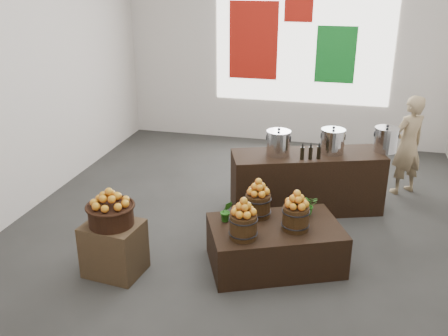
% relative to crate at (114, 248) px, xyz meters
% --- Properties ---
extents(ground, '(7.00, 7.00, 0.00)m').
position_rel_crate_xyz_m(ground, '(1.17, 1.48, -0.30)').
color(ground, '#32322F').
rests_on(ground, ground).
extents(back_wall, '(6.00, 0.04, 4.00)m').
position_rel_crate_xyz_m(back_wall, '(1.17, 4.98, 1.70)').
color(back_wall, beige).
rests_on(back_wall, ground).
extents(back_opening, '(3.20, 0.02, 2.40)m').
position_rel_crate_xyz_m(back_opening, '(1.47, 4.96, 1.70)').
color(back_opening, white).
rests_on(back_opening, back_wall).
extents(deco_red_left, '(0.90, 0.04, 1.40)m').
position_rel_crate_xyz_m(deco_red_left, '(0.57, 4.95, 1.60)').
color(deco_red_left, '#AD170D').
rests_on(deco_red_left, back_wall).
extents(deco_green_right, '(0.70, 0.04, 1.00)m').
position_rel_crate_xyz_m(deco_green_right, '(2.07, 4.95, 1.40)').
color(deco_green_right, '#127724').
rests_on(deco_green_right, back_wall).
extents(deco_red_upper, '(0.50, 0.04, 0.50)m').
position_rel_crate_xyz_m(deco_red_upper, '(1.37, 4.95, 2.20)').
color(deco_red_upper, '#AD170D').
rests_on(deco_red_upper, back_wall).
extents(crate, '(0.65, 0.55, 0.59)m').
position_rel_crate_xyz_m(crate, '(0.00, 0.00, 0.00)').
color(crate, brown).
rests_on(crate, ground).
extents(wicker_basket, '(0.48, 0.48, 0.22)m').
position_rel_crate_xyz_m(wicker_basket, '(0.00, 0.00, 0.41)').
color(wicker_basket, black).
rests_on(wicker_basket, crate).
extents(apples_in_basket, '(0.37, 0.37, 0.20)m').
position_rel_crate_xyz_m(apples_in_basket, '(0.00, 0.00, 0.61)').
color(apples_in_basket, '#A50517').
rests_on(apples_in_basket, wicker_basket).
extents(display_table, '(1.66, 1.38, 0.50)m').
position_rel_crate_xyz_m(display_table, '(1.68, 0.58, -0.05)').
color(display_table, black).
rests_on(display_table, ground).
extents(apple_bucket_front_left, '(0.29, 0.29, 0.26)m').
position_rel_crate_xyz_m(apple_bucket_front_left, '(1.38, 0.23, 0.33)').
color(apple_bucket_front_left, '#36210E').
rests_on(apple_bucket_front_left, display_table).
extents(apples_in_bucket_front_left, '(0.21, 0.21, 0.19)m').
position_rel_crate_xyz_m(apples_in_bucket_front_left, '(1.38, 0.23, 0.56)').
color(apples_in_bucket_front_left, '#A50517').
rests_on(apples_in_bucket_front_left, apple_bucket_front_left).
extents(apple_bucket_front_right, '(0.29, 0.29, 0.26)m').
position_rel_crate_xyz_m(apple_bucket_front_right, '(1.89, 0.55, 0.33)').
color(apple_bucket_front_right, '#36210E').
rests_on(apple_bucket_front_right, display_table).
extents(apples_in_bucket_front_right, '(0.21, 0.21, 0.19)m').
position_rel_crate_xyz_m(apples_in_bucket_front_right, '(1.89, 0.55, 0.56)').
color(apples_in_bucket_front_right, '#A50517').
rests_on(apples_in_bucket_front_right, apple_bucket_front_right).
extents(apple_bucket_rear, '(0.29, 0.29, 0.26)m').
position_rel_crate_xyz_m(apple_bucket_rear, '(1.44, 0.76, 0.33)').
color(apple_bucket_rear, '#36210E').
rests_on(apple_bucket_rear, display_table).
extents(apples_in_bucket_rear, '(0.21, 0.21, 0.19)m').
position_rel_crate_xyz_m(apples_in_bucket_rear, '(1.44, 0.76, 0.56)').
color(apples_in_bucket_rear, '#A50517').
rests_on(apples_in_bucket_rear, apple_bucket_rear).
extents(herb_garnish_right, '(0.26, 0.25, 0.24)m').
position_rel_crate_xyz_m(herb_garnish_right, '(1.99, 0.94, 0.32)').
color(herb_garnish_right, '#1F6014').
rests_on(herb_garnish_right, display_table).
extents(herb_garnish_left, '(0.17, 0.15, 0.25)m').
position_rel_crate_xyz_m(herb_garnish_left, '(1.13, 0.55, 0.32)').
color(herb_garnish_left, '#1F6014').
rests_on(herb_garnish_left, display_table).
extents(counter, '(2.12, 1.28, 0.83)m').
position_rel_crate_xyz_m(counter, '(1.88, 2.07, 0.12)').
color(counter, black).
rests_on(counter, ground).
extents(stock_pot_left, '(0.31, 0.31, 0.31)m').
position_rel_crate_xyz_m(stock_pot_left, '(1.49, 1.93, 0.69)').
color(stock_pot_left, silver).
rests_on(stock_pot_left, counter).
extents(stock_pot_center, '(0.31, 0.31, 0.31)m').
position_rel_crate_xyz_m(stock_pot_center, '(2.19, 2.17, 0.69)').
color(stock_pot_center, silver).
rests_on(stock_pot_center, counter).
extents(stock_pot_right, '(0.31, 0.31, 0.31)m').
position_rel_crate_xyz_m(stock_pot_right, '(2.88, 2.42, 0.69)').
color(stock_pot_right, silver).
rests_on(stock_pot_right, counter).
extents(oil_cruets, '(0.23, 0.13, 0.23)m').
position_rel_crate_xyz_m(oil_cruets, '(1.95, 1.88, 0.64)').
color(oil_cruets, black).
rests_on(oil_cruets, counter).
extents(shopper, '(0.64, 0.61, 1.48)m').
position_rel_crate_xyz_m(shopper, '(3.24, 3.01, 0.44)').
color(shopper, '#8E7857').
rests_on(shopper, ground).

